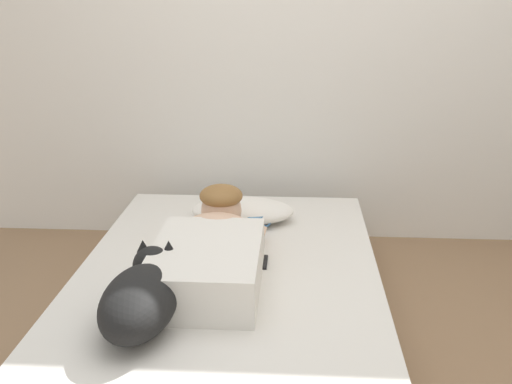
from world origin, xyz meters
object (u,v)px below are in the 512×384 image
person_lying (211,249)px  dog (141,297)px  coffee_cup (255,222)px  bed (228,304)px  cell_phone (260,262)px  pillow (242,211)px

person_lying → dog: bearing=-113.9°
dog → coffee_cup: dog is taller
bed → cell_phone: bearing=34.0°
bed → person_lying: bearing=-159.7°
bed → dog: bearing=-119.3°
dog → bed: bearing=60.7°
person_lying → bed: bearing=20.3°
cell_phone → dog: bearing=-125.4°
coffee_cup → cell_phone: coffee_cup is taller
coffee_cup → pillow: bearing=121.6°
coffee_cup → cell_phone: size_ratio=0.89×
dog → coffee_cup: 1.00m
bed → cell_phone: cell_phone is taller
person_lying → cell_phone: 0.25m
bed → coffee_cup: (0.08, 0.48, 0.20)m
bed → pillow: pillow is taller
cell_phone → coffee_cup: bearing=96.6°
person_lying → dog: person_lying is taller
pillow → bed: bearing=-91.2°
dog → cell_phone: dog is taller
person_lying → dog: (-0.19, -0.43, -0.00)m
pillow → cell_phone: pillow is taller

